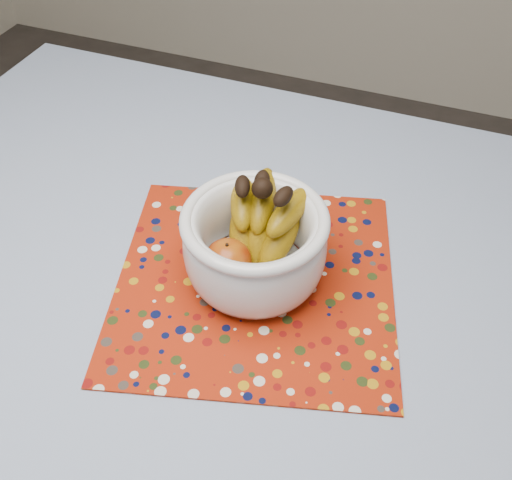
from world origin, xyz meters
TOP-DOWN VIEW (x-y plane):
  - table at (0.00, 0.00)m, footprint 1.20×1.20m
  - tablecloth at (0.00, 0.00)m, footprint 1.32×1.32m
  - placemat at (0.12, 0.11)m, footprint 0.53×0.53m
  - fruit_bowl at (0.11, 0.12)m, footprint 0.22×0.23m

SIDE VIEW (x-z plane):
  - table at x=0.00m, z-range 0.30..1.05m
  - tablecloth at x=0.00m, z-range 0.75..0.76m
  - placemat at x=0.12m, z-range 0.76..0.76m
  - fruit_bowl at x=0.11m, z-range 0.76..0.93m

